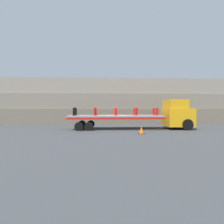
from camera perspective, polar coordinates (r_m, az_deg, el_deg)
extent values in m
plane|color=#3F4244|center=(17.44, 1.13, -5.60)|extent=(120.00, 120.00, 0.00)
cube|color=#706656|center=(23.86, 0.06, -1.35)|extent=(60.00, 3.00, 2.00)
cube|color=gray|center=(24.00, 0.04, 3.45)|extent=(60.00, 3.00, 2.00)
cube|color=gray|center=(24.31, 0.03, 8.16)|extent=(60.00, 3.00, 2.00)
cube|color=orange|center=(18.83, 20.54, -1.58)|extent=(2.54, 2.60, 1.77)
cube|color=orange|center=(18.72, 19.86, 2.43)|extent=(1.78, 2.39, 0.86)
cube|color=black|center=(19.11, 22.48, -0.49)|extent=(1.02, 2.29, 0.99)
cylinder|color=black|center=(17.94, 23.40, -3.81)|extent=(1.06, 0.28, 1.06)
cylinder|color=black|center=(20.18, 20.30, -3.24)|extent=(1.06, 0.28, 1.06)
cube|color=gray|center=(17.33, 1.13, -1.30)|extent=(9.20, 2.41, 0.15)
cube|color=red|center=(16.18, 1.41, -2.09)|extent=(9.20, 0.08, 0.20)
cube|color=red|center=(18.50, 0.88, -1.68)|extent=(9.20, 0.08, 0.20)
cylinder|color=black|center=(16.31, -7.53, -4.67)|extent=(0.80, 0.30, 0.80)
cylinder|color=black|center=(18.51, -6.96, -3.96)|extent=(0.80, 0.30, 0.80)
cylinder|color=black|center=(16.41, -10.74, -4.64)|extent=(0.80, 0.30, 0.80)
cylinder|color=black|center=(18.60, -9.79, -3.95)|extent=(0.80, 0.30, 0.80)
cylinder|color=black|center=(16.99, -12.32, -1.08)|extent=(0.30, 0.30, 0.03)
cylinder|color=black|center=(16.98, -12.33, -0.11)|extent=(0.24, 0.24, 0.61)
sphere|color=black|center=(16.98, -12.33, 1.08)|extent=(0.23, 0.23, 0.23)
cylinder|color=black|center=(16.81, -12.42, 0.12)|extent=(0.11, 0.10, 0.11)
cylinder|color=black|center=(17.15, -12.23, 0.14)|extent=(0.11, 0.10, 0.11)
cylinder|color=black|center=(18.04, -11.76, -0.95)|extent=(0.30, 0.30, 0.03)
cylinder|color=black|center=(18.03, -11.77, -0.03)|extent=(0.24, 0.24, 0.61)
sphere|color=black|center=(18.02, -11.77, 1.09)|extent=(0.23, 0.23, 0.23)
cylinder|color=black|center=(17.86, -11.85, 0.19)|extent=(0.11, 0.10, 0.11)
cylinder|color=black|center=(18.20, -11.68, 0.21)|extent=(0.11, 0.10, 0.11)
cylinder|color=red|center=(16.78, -5.57, -1.09)|extent=(0.30, 0.30, 0.03)
cylinder|color=red|center=(16.77, -5.58, -0.11)|extent=(0.24, 0.24, 0.61)
sphere|color=red|center=(16.76, -5.58, 1.11)|extent=(0.23, 0.23, 0.23)
cylinder|color=red|center=(16.59, -5.60, 0.13)|extent=(0.11, 0.10, 0.11)
cylinder|color=red|center=(16.94, -5.55, 0.15)|extent=(0.11, 0.10, 0.11)
cylinder|color=red|center=(17.83, -5.41, -0.95)|extent=(0.30, 0.30, 0.03)
cylinder|color=red|center=(17.83, -5.41, -0.03)|extent=(0.24, 0.24, 0.61)
sphere|color=red|center=(17.82, -5.41, 1.11)|extent=(0.23, 0.23, 0.23)
cylinder|color=red|center=(17.65, -5.43, 0.20)|extent=(0.11, 0.10, 0.11)
cylinder|color=red|center=(17.99, -5.38, 0.22)|extent=(0.11, 0.10, 0.11)
cylinder|color=red|center=(16.80, 1.25, -1.08)|extent=(0.30, 0.30, 0.03)
cylinder|color=red|center=(16.79, 1.25, -0.10)|extent=(0.24, 0.24, 0.61)
sphere|color=red|center=(16.78, 1.26, 1.11)|extent=(0.23, 0.23, 0.23)
cylinder|color=red|center=(16.62, 1.30, 0.14)|extent=(0.11, 0.10, 0.11)
cylinder|color=red|center=(16.96, 1.21, 0.16)|extent=(0.11, 0.10, 0.11)
cylinder|color=red|center=(17.85, 1.02, -0.94)|extent=(0.30, 0.30, 0.03)
cylinder|color=red|center=(17.85, 1.02, -0.02)|extent=(0.24, 0.24, 0.61)
sphere|color=red|center=(17.84, 1.02, 1.12)|extent=(0.23, 0.23, 0.23)
cylinder|color=red|center=(17.67, 1.05, 0.20)|extent=(0.11, 0.10, 0.11)
cylinder|color=red|center=(18.01, 0.98, 0.22)|extent=(0.11, 0.10, 0.11)
cylinder|color=red|center=(17.05, 7.97, -1.06)|extent=(0.30, 0.30, 0.03)
cylinder|color=red|center=(17.05, 7.97, -0.09)|extent=(0.24, 0.24, 0.61)
sphere|color=red|center=(17.04, 7.98, 1.10)|extent=(0.23, 0.23, 0.23)
cylinder|color=red|center=(16.88, 8.08, 0.14)|extent=(0.11, 0.10, 0.11)
cylinder|color=red|center=(17.21, 7.87, 0.17)|extent=(0.11, 0.10, 0.11)
cylinder|color=red|center=(18.10, 7.34, -0.92)|extent=(0.30, 0.30, 0.03)
cylinder|color=red|center=(18.09, 7.35, -0.01)|extent=(0.24, 0.24, 0.61)
sphere|color=red|center=(18.08, 7.35, 1.11)|extent=(0.23, 0.23, 0.23)
cylinder|color=red|center=(17.92, 7.44, 0.21)|extent=(0.11, 0.10, 0.11)
cylinder|color=red|center=(18.25, 7.25, 0.23)|extent=(0.11, 0.10, 0.11)
cylinder|color=red|center=(17.54, 14.40, -1.02)|extent=(0.30, 0.30, 0.03)
cylinder|color=red|center=(17.53, 14.40, -0.08)|extent=(0.24, 0.24, 0.61)
sphere|color=red|center=(17.52, 14.41, 1.08)|extent=(0.23, 0.23, 0.23)
cylinder|color=red|center=(17.36, 14.57, 0.15)|extent=(0.11, 0.10, 0.11)
cylinder|color=red|center=(17.69, 14.24, 0.17)|extent=(0.11, 0.10, 0.11)
cylinder|color=red|center=(18.55, 13.43, -0.89)|extent=(0.30, 0.30, 0.03)
cylinder|color=red|center=(18.54, 13.44, -0.01)|extent=(0.24, 0.24, 0.61)
sphere|color=red|center=(18.54, 13.44, 1.09)|extent=(0.23, 0.23, 0.23)
cylinder|color=red|center=(18.38, 13.59, 0.21)|extent=(0.11, 0.10, 0.11)
cylinder|color=red|center=(18.71, 13.29, 0.23)|extent=(0.11, 0.10, 0.11)
cube|color=yellow|center=(17.50, -12.05, 1.48)|extent=(0.05, 2.61, 0.01)
cube|color=yellow|center=(17.29, -5.49, 1.51)|extent=(0.05, 2.61, 0.01)
cube|color=black|center=(14.50, 9.58, -6.96)|extent=(0.52, 0.52, 0.03)
cone|color=orange|center=(14.46, 9.59, -5.81)|extent=(0.40, 0.40, 0.56)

